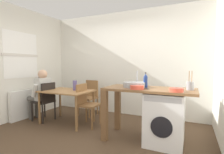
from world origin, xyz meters
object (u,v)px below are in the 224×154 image
object	(u,v)px
chair_spare_by_wall	(90,95)
mixing_bowl	(137,87)
vase	(75,85)
washing_machine	(164,119)
chair_opposite	(86,102)
colander	(176,90)
bottle_tall_green	(146,81)
utensil_crock	(190,86)
seated_person	(41,92)
dining_table	(67,95)
chair_person_seat	(46,99)

from	to	relation	value
chair_spare_by_wall	mixing_bowl	bearing A→B (deg)	150.22
vase	washing_machine	bearing A→B (deg)	-7.46
chair_opposite	colander	distance (m)	1.96
bottle_tall_green	mixing_bowl	bearing A→B (deg)	-106.17
bottle_tall_green	utensil_crock	size ratio (longest dim) A/B	0.88
chair_opposite	bottle_tall_green	distance (m)	1.45
chair_spare_by_wall	mixing_bowl	size ratio (longest dim) A/B	4.02
vase	colander	bearing A→B (deg)	-12.36
colander	mixing_bowl	bearing A→B (deg)	178.09
washing_machine	vase	world-z (taller)	vase
seated_person	mixing_bowl	size ratio (longest dim) A/B	5.36
chair_opposite	utensil_crock	size ratio (longest dim) A/B	3.00
utensil_crock	dining_table	bearing A→B (deg)	177.50
chair_opposite	bottle_tall_green	bearing A→B (deg)	81.81
chair_opposite	utensil_crock	xyz separation A→B (m)	(2.04, -0.16, 0.48)
seated_person	washing_machine	size ratio (longest dim) A/B	1.40
chair_spare_by_wall	colander	world-z (taller)	colander
dining_table	colander	size ratio (longest dim) A/B	5.50
chair_opposite	washing_machine	bearing A→B (deg)	81.03
colander	chair_person_seat	bearing A→B (deg)	174.54
washing_machine	mixing_bowl	xyz separation A→B (m)	(-0.41, -0.20, 0.52)
chair_spare_by_wall	bottle_tall_green	distance (m)	1.99
mixing_bowl	seated_person	bearing A→B (deg)	173.82
chair_person_seat	bottle_tall_green	size ratio (longest dim) A/B	3.41
chair_spare_by_wall	colander	bearing A→B (deg)	157.68
chair_person_seat	mixing_bowl	distance (m)	2.34
chair_opposite	colander	bearing A→B (deg)	75.24
chair_person_seat	colander	xyz separation A→B (m)	(2.89, -0.28, 0.44)
seated_person	dining_table	bearing A→B (deg)	-79.04
utensil_crock	vase	world-z (taller)	utensil_crock
dining_table	chair_opposite	xyz separation A→B (m)	(0.48, 0.05, -0.14)
washing_machine	utensil_crock	xyz separation A→B (m)	(0.37, 0.05, 0.56)
seated_person	washing_machine	distance (m)	2.87
chair_opposite	chair_spare_by_wall	size ratio (longest dim) A/B	1.00
mixing_bowl	utensil_crock	bearing A→B (deg)	17.75
colander	chair_opposite	bearing A→B (deg)	167.08
chair_opposite	vase	size ratio (longest dim) A/B	4.04
colander	vase	world-z (taller)	colander
chair_spare_by_wall	colander	size ratio (longest dim) A/B	4.50
chair_person_seat	colander	world-z (taller)	colander
mixing_bowl	vase	bearing A→B (deg)	163.86
chair_person_seat	vase	world-z (taller)	vase
bottle_tall_green	chair_person_seat	bearing A→B (deg)	-179.93
seated_person	utensil_crock	xyz separation A→B (m)	(3.23, -0.01, 0.32)
seated_person	bottle_tall_green	distance (m)	2.55
chair_spare_by_wall	chair_opposite	bearing A→B (deg)	121.94
chair_person_seat	bottle_tall_green	xyz separation A→B (m)	(2.36, 0.00, 0.53)
chair_opposite	utensil_crock	bearing A→B (deg)	83.75
seated_person	chair_person_seat	bearing A→B (deg)	-90.00
chair_opposite	washing_machine	world-z (taller)	chair_opposite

